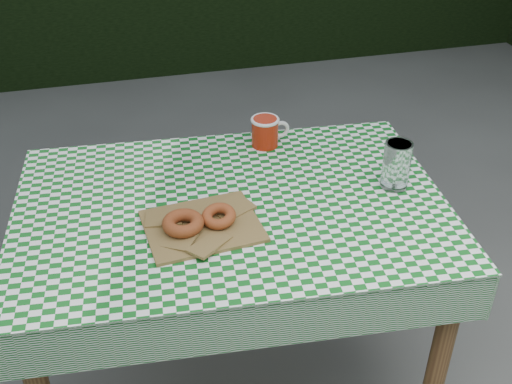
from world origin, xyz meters
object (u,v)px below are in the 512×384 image
coffee_mug (265,132)px  drinking_glass (396,165)px  table (234,301)px  paper_bag (202,225)px

coffee_mug → drinking_glass: size_ratio=1.19×
table → drinking_glass: bearing=1.3°
table → coffee_mug: 0.56m
coffee_mug → drinking_glass: bearing=-51.4°
coffee_mug → paper_bag: bearing=-129.6°
drinking_glass → table: bearing=176.8°
coffee_mug → table: bearing=-124.8°
table → drinking_glass: 0.67m
paper_bag → coffee_mug: coffee_mug is taller
paper_bag → coffee_mug: size_ratio=1.75×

